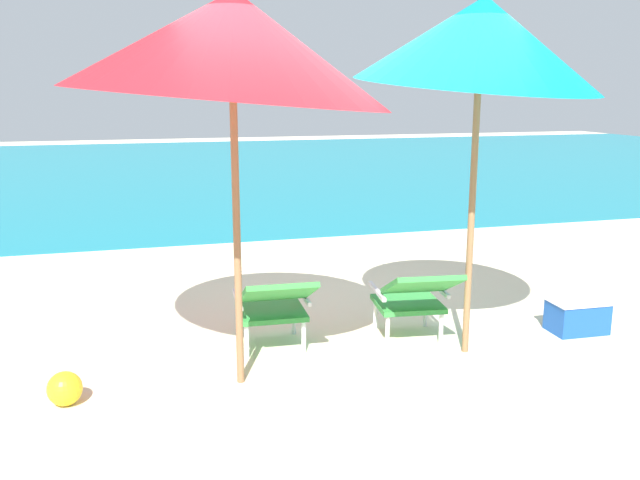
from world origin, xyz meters
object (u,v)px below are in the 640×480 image
(lounge_chair_left, at_px, (274,303))
(beach_ball, at_px, (65,389))
(beach_umbrella_right, at_px, (480,42))
(beach_umbrella_left, at_px, (232,46))
(cooler_box, at_px, (577,313))
(lounge_chair_right, at_px, (414,295))

(lounge_chair_left, bearing_deg, beach_ball, -161.92)
(beach_umbrella_right, bearing_deg, beach_ball, -177.54)
(lounge_chair_left, distance_m, beach_umbrella_left, 1.94)
(lounge_chair_left, height_order, cooler_box, lounge_chair_left)
(beach_umbrella_right, bearing_deg, beach_umbrella_left, -177.33)
(beach_ball, relative_size, cooler_box, 0.46)
(lounge_chair_right, bearing_deg, lounge_chair_left, 174.81)
(lounge_chair_left, bearing_deg, beach_umbrella_left, -127.31)
(lounge_chair_right, height_order, beach_umbrella_left, beach_umbrella_left)
(beach_umbrella_left, relative_size, cooler_box, 5.57)
(beach_umbrella_left, bearing_deg, cooler_box, 4.44)
(lounge_chair_left, distance_m, beach_umbrella_right, 2.42)
(cooler_box, bearing_deg, lounge_chair_right, 175.32)
(lounge_chair_right, height_order, beach_ball, lounge_chair_right)
(lounge_chair_left, bearing_deg, cooler_box, -4.90)
(beach_umbrella_right, bearing_deg, lounge_chair_right, 141.70)
(beach_umbrella_left, bearing_deg, lounge_chair_left, 52.69)
(beach_umbrella_left, bearing_deg, lounge_chair_right, 13.29)
(beach_umbrella_left, relative_size, beach_ball, 11.98)
(cooler_box, bearing_deg, beach_umbrella_left, -175.56)
(lounge_chair_left, height_order, beach_umbrella_left, beach_umbrella_left)
(lounge_chair_left, distance_m, beach_ball, 1.59)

